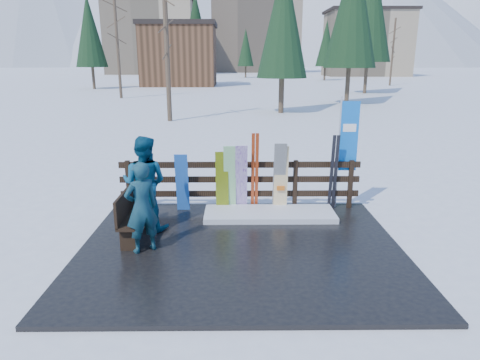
{
  "coord_description": "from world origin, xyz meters",
  "views": [
    {
      "loc": [
        -0.09,
        -7.41,
        3.45
      ],
      "look_at": [
        -0.01,
        1.0,
        1.1
      ],
      "focal_mm": 32.0,
      "sensor_mm": 36.0,
      "label": 1
    }
  ],
  "objects_px": {
    "snowboard_4": "(279,177)",
    "snowboard_3": "(241,178)",
    "bench": "(132,213)",
    "rental_flag": "(346,141)",
    "snowboard_0": "(182,183)",
    "snowboard_1": "(230,179)",
    "person_front": "(142,207)",
    "snowboard_5": "(281,179)",
    "person_back": "(144,183)",
    "snowboard_2": "(222,181)"
  },
  "relations": [
    {
      "from": "rental_flag",
      "to": "person_front",
      "type": "distance_m",
      "value": 4.93
    },
    {
      "from": "bench",
      "to": "snowboard_0",
      "type": "bearing_deg",
      "value": 62.41
    },
    {
      "from": "snowboard_0",
      "to": "snowboard_3",
      "type": "height_order",
      "value": "snowboard_3"
    },
    {
      "from": "snowboard_1",
      "to": "rental_flag",
      "type": "distance_m",
      "value": 2.82
    },
    {
      "from": "snowboard_2",
      "to": "snowboard_5",
      "type": "xyz_separation_m",
      "value": [
        1.35,
        0.0,
        0.06
      ]
    },
    {
      "from": "snowboard_5",
      "to": "snowboard_0",
      "type": "bearing_deg",
      "value": 180.0
    },
    {
      "from": "bench",
      "to": "person_back",
      "type": "distance_m",
      "value": 0.7
    },
    {
      "from": "snowboard_0",
      "to": "person_back",
      "type": "bearing_deg",
      "value": -121.42
    },
    {
      "from": "snowboard_4",
      "to": "person_back",
      "type": "height_order",
      "value": "person_back"
    },
    {
      "from": "snowboard_1",
      "to": "snowboard_4",
      "type": "bearing_deg",
      "value": 0.0
    },
    {
      "from": "snowboard_5",
      "to": "person_back",
      "type": "bearing_deg",
      "value": -160.36
    },
    {
      "from": "snowboard_1",
      "to": "person_front",
      "type": "relative_size",
      "value": 0.94
    },
    {
      "from": "snowboard_2",
      "to": "snowboard_3",
      "type": "xyz_separation_m",
      "value": [
        0.44,
        0.0,
        0.08
      ]
    },
    {
      "from": "snowboard_0",
      "to": "bench",
      "type": "bearing_deg",
      "value": -117.59
    },
    {
      "from": "snowboard_3",
      "to": "rental_flag",
      "type": "distance_m",
      "value": 2.57
    },
    {
      "from": "rental_flag",
      "to": "snowboard_4",
      "type": "bearing_deg",
      "value": -170.12
    },
    {
      "from": "snowboard_1",
      "to": "person_front",
      "type": "xyz_separation_m",
      "value": [
        -1.55,
        -2.15,
        0.06
      ]
    },
    {
      "from": "snowboard_4",
      "to": "rental_flag",
      "type": "bearing_deg",
      "value": 9.88
    },
    {
      "from": "snowboard_0",
      "to": "person_back",
      "type": "distance_m",
      "value": 1.24
    },
    {
      "from": "bench",
      "to": "rental_flag",
      "type": "relative_size",
      "value": 0.58
    },
    {
      "from": "snowboard_2",
      "to": "person_back",
      "type": "distance_m",
      "value": 1.87
    },
    {
      "from": "snowboard_1",
      "to": "person_front",
      "type": "height_order",
      "value": "person_front"
    },
    {
      "from": "snowboard_2",
      "to": "snowboard_0",
      "type": "bearing_deg",
      "value": 180.0
    },
    {
      "from": "snowboard_5",
      "to": "snowboard_2",
      "type": "bearing_deg",
      "value": 180.0
    },
    {
      "from": "snowboard_0",
      "to": "snowboard_2",
      "type": "distance_m",
      "value": 0.91
    },
    {
      "from": "snowboard_1",
      "to": "person_back",
      "type": "relative_size",
      "value": 0.81
    },
    {
      "from": "snowboard_4",
      "to": "rental_flag",
      "type": "relative_size",
      "value": 0.63
    },
    {
      "from": "snowboard_3",
      "to": "snowboard_1",
      "type": "bearing_deg",
      "value": -180.0
    },
    {
      "from": "snowboard_4",
      "to": "snowboard_0",
      "type": "bearing_deg",
      "value": 180.0
    },
    {
      "from": "snowboard_1",
      "to": "person_back",
      "type": "bearing_deg",
      "value": -149.07
    },
    {
      "from": "snowboard_1",
      "to": "snowboard_3",
      "type": "xyz_separation_m",
      "value": [
        0.26,
        0.0,
        0.01
      ]
    },
    {
      "from": "snowboard_2",
      "to": "person_back",
      "type": "bearing_deg",
      "value": -146.26
    },
    {
      "from": "bench",
      "to": "person_back",
      "type": "xyz_separation_m",
      "value": [
        0.17,
        0.5,
        0.46
      ]
    },
    {
      "from": "snowboard_2",
      "to": "snowboard_4",
      "type": "height_order",
      "value": "snowboard_4"
    },
    {
      "from": "snowboard_4",
      "to": "snowboard_3",
      "type": "bearing_deg",
      "value": 180.0
    },
    {
      "from": "snowboard_0",
      "to": "person_back",
      "type": "xyz_separation_m",
      "value": [
        -0.63,
        -1.03,
        0.29
      ]
    },
    {
      "from": "bench",
      "to": "person_front",
      "type": "relative_size",
      "value": 0.89
    },
    {
      "from": "snowboard_1",
      "to": "snowboard_4",
      "type": "distance_m",
      "value": 1.13
    },
    {
      "from": "snowboard_0",
      "to": "person_front",
      "type": "distance_m",
      "value": 2.2
    },
    {
      "from": "snowboard_1",
      "to": "person_front",
      "type": "bearing_deg",
      "value": -125.76
    },
    {
      "from": "person_front",
      "to": "person_back",
      "type": "height_order",
      "value": "person_back"
    },
    {
      "from": "person_back",
      "to": "snowboard_0",
      "type": "bearing_deg",
      "value": -109.9
    },
    {
      "from": "snowboard_2",
      "to": "snowboard_4",
      "type": "relative_size",
      "value": 0.87
    },
    {
      "from": "snowboard_4",
      "to": "person_front",
      "type": "height_order",
      "value": "person_front"
    },
    {
      "from": "snowboard_1",
      "to": "snowboard_3",
      "type": "distance_m",
      "value": 0.26
    },
    {
      "from": "snowboard_0",
      "to": "snowboard_3",
      "type": "relative_size",
      "value": 0.86
    },
    {
      "from": "snowboard_3",
      "to": "snowboard_4",
      "type": "height_order",
      "value": "snowboard_4"
    },
    {
      "from": "snowboard_0",
      "to": "person_front",
      "type": "bearing_deg",
      "value": -102.01
    },
    {
      "from": "bench",
      "to": "snowboard_0",
      "type": "xyz_separation_m",
      "value": [
        0.8,
        1.53,
        0.17
      ]
    },
    {
      "from": "snowboard_0",
      "to": "snowboard_1",
      "type": "relative_size",
      "value": 0.87
    }
  ]
}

